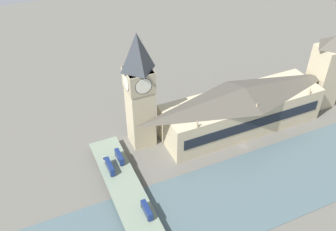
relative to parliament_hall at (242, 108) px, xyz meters
name	(u,v)px	position (x,y,z in m)	size (l,w,h in m)	color
ground_plane	(244,146)	(-17.38, 8.00, -15.11)	(600.00, 600.00, 0.00)	#605E56
river_water	(275,181)	(-48.41, 8.00, -14.96)	(50.06, 360.00, 0.30)	#4C6066
parliament_hall	(242,108)	(0.00, 0.00, 0.00)	(29.22, 103.98, 30.44)	#C1B28E
clock_tower	(139,90)	(13.09, 62.99, 23.15)	(15.25, 15.25, 72.95)	#C1B28E
victoria_tower	(325,71)	(0.05, -64.37, 10.67)	(16.76, 16.76, 55.56)	#C1B28E
road_bridge	(142,225)	(-48.41, 86.45, -10.71)	(132.13, 16.92, 5.47)	#5D6A59
double_decker_bus_lead	(147,210)	(-43.60, 82.17, -7.03)	(10.69, 2.64, 4.73)	navy
double_decker_bus_mid	(110,166)	(-8.17, 89.83, -6.83)	(11.57, 2.49, 5.10)	navy
double_decker_bus_rear	(119,157)	(-3.06, 82.60, -6.88)	(10.53, 2.49, 5.04)	navy
car_northbound_tail	(105,159)	(0.65, 90.32, -8.97)	(4.07, 1.89, 1.36)	silver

